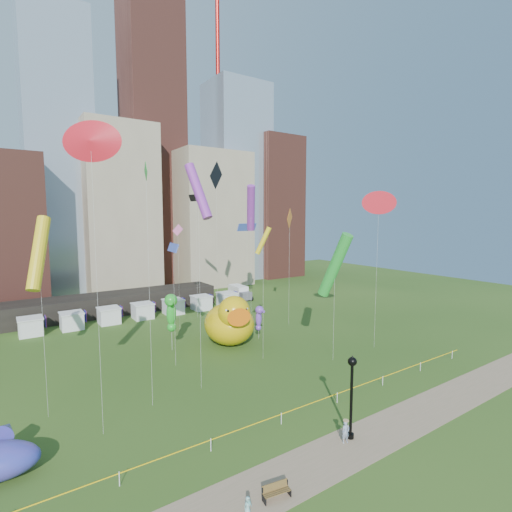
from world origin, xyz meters
TOP-DOWN VIEW (x-y plane):
  - ground at (0.00, 0.00)m, footprint 160.00×160.00m
  - footpath at (0.00, -5.00)m, footprint 70.00×4.00m
  - skyline at (2.25, 61.06)m, footprint 101.00×23.00m
  - crane_right at (30.89, 64.00)m, footprint 23.00×1.00m
  - pavilion at (-4.00, 42.00)m, footprint 38.00×6.00m
  - vendor_tents at (1.02, 36.00)m, footprint 33.24×2.80m
  - caution_tape at (0.00, 0.00)m, footprint 50.00×0.06m
  - big_duck at (5.99, 17.80)m, footprint 7.83×9.12m
  - small_duck at (8.43, 22.13)m, footprint 3.87×4.65m
  - seahorse_green at (-0.64, 20.02)m, footprint 1.98×2.20m
  - seahorse_purple at (10.24, 17.78)m, footprint 1.23×1.46m
  - park_bench at (-4.99, -5.92)m, footprint 1.69×0.77m
  - lamppost at (2.93, -4.23)m, footprint 0.64×0.64m
  - box_truck at (20.91, 39.81)m, footprint 2.62×5.91m
  - woman at (2.22, -4.43)m, footprint 0.65×0.51m
  - toddler at (-6.93, -6.00)m, footprint 0.35×0.26m
  - kite_0 at (19.89, 7.31)m, footprint 2.39×1.82m
  - kite_2 at (8.38, 25.45)m, footprint 3.15×2.28m
  - kite_3 at (-7.10, 8.35)m, footprint 0.30×1.51m
  - kite_4 at (6.67, 11.83)m, footprint 1.81×1.36m
  - kite_5 at (16.97, 30.99)m, footprint 4.10×1.47m
  - kite_7 at (14.30, 25.79)m, footprint 3.11×4.00m
  - kite_8 at (-11.52, 6.19)m, footprint 2.40×2.00m
  - kite_9 at (3.44, 27.41)m, footprint 1.03×1.28m
  - kite_10 at (8.01, 31.18)m, footprint 0.91×3.41m
  - kite_11 at (12.85, 7.22)m, footprint 1.79×4.36m
  - kite_12 at (-14.54, 11.17)m, footprint 2.46×3.38m
  - kite_13 at (-2.14, 15.41)m, footprint 0.74×2.94m
  - kite_14 at (17.40, 20.55)m, footprint 2.30×1.70m
  - kite_15 at (-2.34, 8.91)m, footprint 1.81×3.06m

SIDE VIEW (x-z plane):
  - ground at x=0.00m, z-range 0.00..0.00m
  - footpath at x=0.00m, z-range 0.00..0.02m
  - park_bench at x=-4.99m, z-range 0.05..0.87m
  - toddler at x=-6.93m, z-range 0.02..0.98m
  - caution_tape at x=0.00m, z-range 0.23..1.13m
  - woman at x=2.22m, z-range 0.02..1.58m
  - vendor_tents at x=1.02m, z-range -0.09..2.31m
  - box_truck at x=20.91m, z-range 0.03..2.50m
  - small_duck at x=8.43m, z-range -0.14..3.20m
  - pavilion at x=-4.00m, z-range 0.00..3.20m
  - big_duck at x=5.99m, z-range -0.26..6.20m
  - seahorse_purple at x=10.24m, z-range 0.82..5.15m
  - lamppost at x=2.93m, z-range 0.68..6.80m
  - seahorse_green at x=-0.64m, z-range 1.52..8.28m
  - kite_11 at x=12.85m, z-range 3.44..17.55m
  - kite_13 at x=-2.14m, z-range 5.98..18.96m
  - kite_12 at x=-14.54m, z-range 5.07..20.90m
  - kite_4 at x=6.67m, z-range 5.77..20.43m
  - kite_9 at x=3.44m, z-range 5.94..20.60m
  - kite_5 at x=16.97m, z-range 6.62..21.18m
  - kite_14 at x=17.40m, z-range 6.76..23.62m
  - kite_7 at x=14.30m, z-range 6.75..27.06m
  - kite_0 at x=19.89m, z-range 7.96..26.60m
  - kite_15 at x=-2.34m, z-range 7.69..28.11m
  - kite_3 at x=-7.10m, z-range 8.04..28.08m
  - kite_10 at x=8.01m, z-range 8.88..27.87m
  - kite_8 at x=-11.52m, z-range 9.67..31.84m
  - kite_2 at x=8.38m, z-range 9.43..32.67m
  - skyline at x=2.25m, z-range -12.56..55.44m
  - crane_right at x=30.89m, z-range 8.90..84.90m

